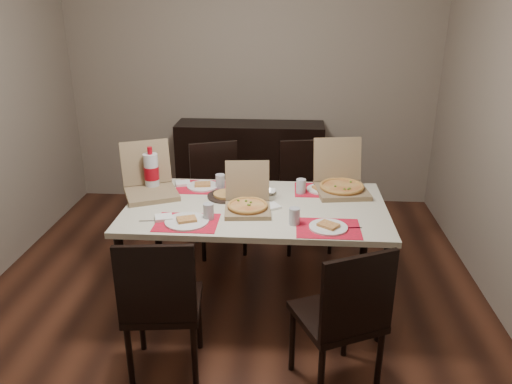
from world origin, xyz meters
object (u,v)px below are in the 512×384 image
dining_table (256,214)px  pizza_box_center (248,203)px  chair_near_left (161,303)px  soda_bottle (151,172)px  sideboard (250,166)px  dip_bowl (269,192)px  chair_far_right (305,190)px  chair_far_left (217,192)px  chair_near_right (344,315)px

dining_table → pizza_box_center: size_ratio=4.95×
chair_near_left → soda_bottle: bearing=106.3°
chair_near_left → pizza_box_center: (0.42, 0.78, 0.29)m
sideboard → dip_bowl: 1.59m
pizza_box_center → soda_bottle: 0.82m
chair_far_right → dip_bowl: bearing=-112.0°
chair_far_left → pizza_box_center: bearing=-69.2°
soda_bottle → chair_near_right: bearing=-40.9°
chair_near_right → dip_bowl: 1.25m
dining_table → dip_bowl: dip_bowl is taller
sideboard → chair_far_left: (-0.21, -0.93, 0.06)m
chair_near_left → soda_bottle: (-0.32, 1.11, 0.38)m
chair_far_left → chair_near_left: bearing=-92.5°
chair_far_right → dip_bowl: size_ratio=8.69×
dip_bowl → pizza_box_center: bearing=-112.8°
dining_table → chair_near_left: size_ratio=1.94×
chair_near_left → dip_bowl: chair_near_left is taller
dip_bowl → soda_bottle: 0.88m
chair_near_left → chair_near_right: bearing=-2.5°
chair_near_right → chair_near_left: bearing=177.5°
sideboard → soda_bottle: size_ratio=4.51×
soda_bottle → dip_bowl: bearing=-1.4°
chair_near_right → pizza_box_center: bearing=125.5°
chair_near_left → dip_bowl: (0.55, 1.09, 0.25)m
chair_far_right → sideboard: bearing=124.1°
soda_bottle → sideboard: bearing=68.0°
sideboard → chair_far_left: size_ratio=1.61×
dining_table → chair_far_right: chair_far_right is taller
chair_near_left → chair_far_left: (0.07, 1.69, 0.00)m
chair_near_left → pizza_box_center: 0.93m
chair_near_right → soda_bottle: 1.80m
chair_near_right → chair_far_left: bearing=118.3°
pizza_box_center → soda_bottle: (-0.74, 0.33, 0.09)m
chair_near_right → chair_far_left: same height
pizza_box_center → dip_bowl: bearing=67.2°
sideboard → chair_near_right: 2.76m
dining_table → chair_near_right: chair_near_right is taller
dining_table → chair_far_right: 1.03m
dining_table → chair_far_left: size_ratio=1.94×
sideboard → chair_far_right: bearing=-55.9°
soda_bottle → dining_table: bearing=-17.3°
sideboard → chair_far_right: (0.55, -0.82, 0.06)m
soda_bottle → chair_near_left: bearing=-73.7°
chair_far_right → dip_bowl: chair_far_right is taller
sideboard → dining_table: bearing=-84.0°
sideboard → pizza_box_center: pizza_box_center is taller
chair_near_left → dip_bowl: 1.25m
chair_near_right → dip_bowl: bearing=112.0°
chair_near_right → chair_far_right: bearing=95.2°
sideboard → chair_far_right: size_ratio=1.61×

